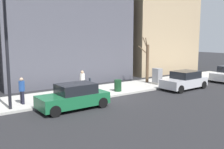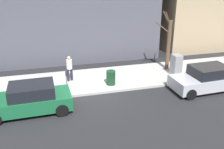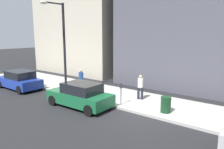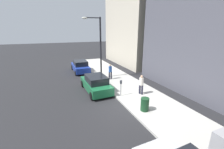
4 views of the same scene
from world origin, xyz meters
TOP-DOWN VIEW (x-y plane):
  - ground_plane at (0.00, 0.00)m, footprint 120.00×120.00m
  - sidewalk at (2.00, 0.00)m, footprint 4.00×36.00m
  - parked_car_green at (-1.07, 3.44)m, footprint 2.01×4.24m
  - parked_car_blue at (-1.04, 10.60)m, footprint 1.95×4.21m
  - parking_meter at (0.45, 1.43)m, footprint 0.14×0.10m
  - utility_box at (1.30, -5.99)m, footprint 0.83×0.61m
  - streetlamp at (0.28, 6.71)m, footprint 1.97×0.32m
  - trash_bin at (0.90, -1.31)m, footprint 0.56×0.56m
  - pedestrian_near_meter at (2.17, 1.09)m, footprint 0.36×0.39m
  - pedestrian_midblock at (1.29, 5.81)m, footprint 0.40×0.36m
  - office_tower_right at (11.04, 12.82)m, footprint 11.09×11.09m

SIDE VIEW (x-z plane):
  - ground_plane at x=0.00m, z-range 0.00..0.00m
  - sidewalk at x=2.00m, z-range 0.00..0.15m
  - trash_bin at x=0.90m, z-range 0.15..1.05m
  - parked_car_green at x=-1.07m, z-range -0.02..1.50m
  - parked_car_blue at x=-1.04m, z-range -0.02..1.50m
  - utility_box at x=1.30m, z-range 0.13..1.56m
  - parking_meter at x=0.45m, z-range 0.30..1.65m
  - pedestrian_near_meter at x=2.17m, z-range 0.26..1.92m
  - pedestrian_midblock at x=1.29m, z-range 0.26..1.92m
  - streetlamp at x=0.28m, z-range 0.77..7.27m
  - office_tower_right at x=11.04m, z-range 0.00..17.82m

